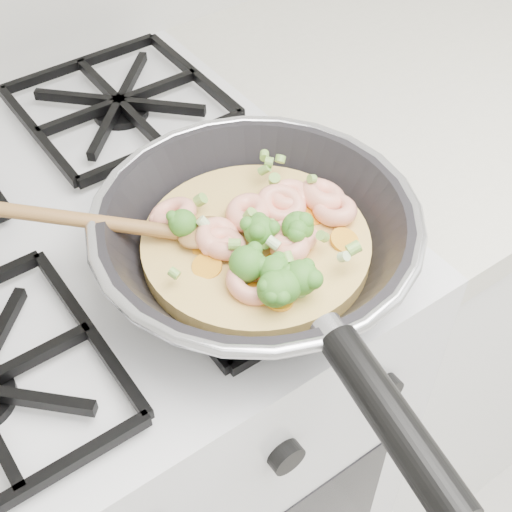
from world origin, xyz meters
TOP-DOWN VIEW (x-y plane):
  - stove at (0.00, 1.70)m, footprint 0.60×0.60m
  - counter_right at (0.80, 1.70)m, footprint 1.00×0.60m
  - skillet at (0.13, 1.52)m, footprint 0.42×0.49m

SIDE VIEW (x-z plane):
  - counter_right at x=0.80m, z-range 0.00..0.90m
  - stove at x=0.00m, z-range 0.00..0.92m
  - skillet at x=0.13m, z-range 0.91..1.01m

